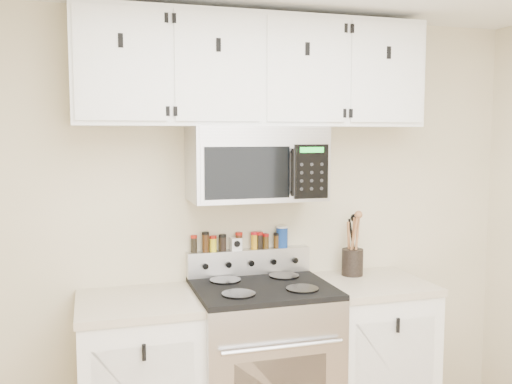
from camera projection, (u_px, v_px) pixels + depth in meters
back_wall at (247, 224)px, 3.48m from camera, size 3.50×0.01×2.50m
range at (262, 365)px, 3.25m from camera, size 0.76×0.65×1.10m
base_cabinet_left at (139, 382)px, 3.08m from camera, size 0.64×0.62×0.92m
base_cabinet_right at (369, 354)px, 3.47m from camera, size 0.64×0.62×0.92m
microwave at (256, 163)px, 3.26m from camera, size 0.76×0.44×0.42m
upper_cabinets at (255, 71)px, 3.23m from camera, size 2.00×0.35×0.62m
utensil_crock at (352, 260)px, 3.54m from camera, size 0.13×0.13×0.39m
kitchen_timer at (236, 244)px, 3.43m from camera, size 0.07×0.06×0.07m
salt_canister at (282, 237)px, 3.51m from camera, size 0.07×0.07×0.13m
spice_jar_0 at (194, 244)px, 3.36m from camera, size 0.04×0.04×0.10m
spice_jar_1 at (206, 242)px, 3.38m from camera, size 0.04×0.04×0.12m
spice_jar_2 at (213, 244)px, 3.39m from camera, size 0.04×0.04×0.09m
spice_jar_3 at (223, 243)px, 3.41m from camera, size 0.05×0.05×0.10m
spice_jar_4 at (239, 241)px, 3.43m from camera, size 0.04×0.04×0.11m
spice_jar_5 at (254, 240)px, 3.46m from camera, size 0.04×0.04×0.10m
spice_jar_6 at (259, 240)px, 3.47m from camera, size 0.05×0.05×0.10m
spice_jar_7 at (266, 241)px, 3.48m from camera, size 0.04×0.04×0.09m
spice_jar_8 at (277, 240)px, 3.50m from camera, size 0.04×0.04×0.09m
spice_jar_9 at (283, 240)px, 3.52m from camera, size 0.04×0.04×0.09m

